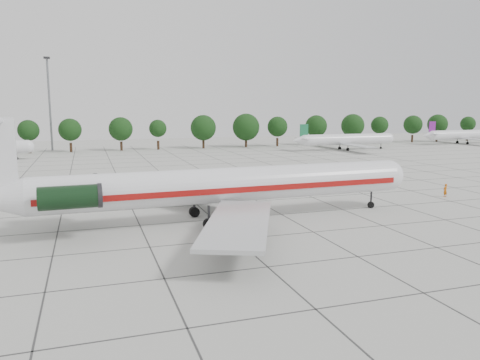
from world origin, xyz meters
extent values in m
plane|color=#B6B7AF|center=(0.00, 0.00, 0.00)|extent=(260.00, 260.00, 0.00)
cube|color=#383838|center=(0.00, 15.00, 0.01)|extent=(170.00, 170.00, 0.02)
cylinder|color=silver|center=(-6.28, -0.84, 3.94)|extent=(40.59, 4.99, 3.71)
sphere|color=silver|center=(13.96, -0.20, 3.94)|extent=(3.71, 3.71, 3.71)
cube|color=maroon|center=(-6.34, 1.04, 3.66)|extent=(39.35, 1.31, 0.62)
cube|color=maroon|center=(-6.22, -2.72, 3.66)|extent=(39.35, 1.31, 0.62)
cube|color=#B7BABC|center=(-9.41, 9.19, 2.42)|extent=(12.23, 17.39, 0.34)
cube|color=#B7BABC|center=(-8.77, -11.05, 2.42)|extent=(11.40, 17.55, 0.34)
cube|color=black|center=(-22.66, 1.17, 4.27)|extent=(2.52, 1.54, 0.28)
cylinder|color=black|center=(-22.69, 1.96, 4.27)|extent=(5.46, 2.31, 2.14)
cube|color=black|center=(-22.50, -3.88, 4.27)|extent=(2.52, 1.54, 0.28)
cylinder|color=black|center=(-22.48, -4.67, 4.27)|extent=(5.46, 2.31, 2.14)
cylinder|color=black|center=(11.71, -0.27, 1.07)|extent=(0.23, 0.23, 2.14)
cylinder|color=black|center=(11.71, -0.27, 0.39)|extent=(0.80, 0.34, 0.79)
cylinder|color=black|center=(-9.75, 1.98, 1.46)|extent=(0.28, 0.28, 2.02)
cylinder|color=black|center=(-9.75, 1.98, 0.56)|extent=(1.15, 0.71, 1.12)
cylinder|color=black|center=(-9.56, -3.87, 1.46)|extent=(0.28, 0.28, 2.02)
cylinder|color=black|center=(-9.56, -3.87, 0.56)|extent=(1.15, 0.71, 1.12)
imported|color=#BD560B|center=(25.42, 2.67, 0.90)|extent=(0.73, 0.55, 1.80)
cylinder|color=silver|center=(48.88, 67.29, 3.00)|extent=(27.20, 3.00, 3.00)
cube|color=#B7BABC|center=(47.88, 67.29, 1.80)|extent=(3.50, 27.20, 0.25)
cube|color=#16643C|center=(35.44, 67.29, 5.60)|extent=(2.40, 0.25, 3.60)
cylinder|color=black|center=(47.88, 69.49, 0.40)|extent=(0.80, 0.45, 0.80)
cylinder|color=black|center=(47.88, 65.09, 0.40)|extent=(0.80, 0.45, 0.80)
cylinder|color=silver|center=(97.23, 74.40, 3.00)|extent=(27.20, 3.00, 3.00)
cube|color=#B7BABC|center=(96.23, 74.40, 1.80)|extent=(3.50, 27.20, 0.25)
cube|color=#6F177F|center=(83.79, 74.40, 5.60)|extent=(2.40, 0.25, 3.60)
cylinder|color=black|center=(96.23, 76.60, 0.40)|extent=(0.80, 0.45, 0.80)
cylinder|color=black|center=(96.23, 72.20, 0.40)|extent=(0.80, 0.45, 0.80)
cylinder|color=#332114|center=(-35.07, 85.00, 1.25)|extent=(0.70, 0.70, 2.50)
sphere|color=black|center=(-35.07, 85.00, 6.00)|extent=(5.43, 5.43, 5.43)
cylinder|color=#332114|center=(-24.88, 85.00, 1.25)|extent=(0.70, 0.70, 2.50)
sphere|color=black|center=(-24.88, 85.00, 6.00)|extent=(5.99, 5.99, 5.99)
cylinder|color=#332114|center=(-11.69, 85.00, 1.25)|extent=(0.70, 0.70, 2.50)
sphere|color=black|center=(-11.69, 85.00, 6.00)|extent=(6.50, 6.50, 6.50)
cylinder|color=#332114|center=(-1.50, 85.00, 1.25)|extent=(0.70, 0.70, 2.50)
sphere|color=black|center=(-1.50, 85.00, 6.00)|extent=(4.93, 4.93, 4.93)
cylinder|color=#332114|center=(11.69, 85.00, 1.25)|extent=(0.70, 0.70, 2.50)
sphere|color=black|center=(11.69, 85.00, 6.00)|extent=(7.40, 7.40, 7.40)
cylinder|color=#332114|center=(24.88, 85.00, 1.25)|extent=(0.70, 0.70, 2.50)
sphere|color=black|center=(24.88, 85.00, 6.00)|extent=(8.08, 8.08, 8.08)
cylinder|color=#332114|center=(35.07, 85.00, 1.25)|extent=(0.70, 0.70, 2.50)
sphere|color=black|center=(35.07, 85.00, 6.00)|extent=(6.17, 6.17, 6.17)
cylinder|color=#332114|center=(48.26, 85.00, 1.25)|extent=(0.70, 0.70, 2.50)
sphere|color=black|center=(48.26, 85.00, 6.00)|extent=(6.82, 6.82, 6.82)
cylinder|color=#332114|center=(61.45, 85.00, 1.25)|extent=(0.70, 0.70, 2.50)
sphere|color=black|center=(61.45, 85.00, 6.00)|extent=(7.44, 7.44, 7.44)
cylinder|color=#332114|center=(71.64, 85.00, 1.25)|extent=(0.70, 0.70, 2.50)
sphere|color=black|center=(71.64, 85.00, 6.00)|extent=(5.66, 5.66, 5.66)
cylinder|color=#332114|center=(84.83, 85.00, 1.25)|extent=(0.70, 0.70, 2.50)
sphere|color=black|center=(84.83, 85.00, 6.00)|extent=(6.25, 6.25, 6.25)
cylinder|color=#332114|center=(95.02, 85.00, 1.25)|extent=(0.70, 0.70, 2.50)
sphere|color=black|center=(95.02, 85.00, 6.00)|extent=(6.79, 6.79, 6.79)
cylinder|color=#332114|center=(108.21, 85.00, 1.25)|extent=(0.70, 0.70, 2.50)
sphere|color=black|center=(108.21, 85.00, 6.00)|extent=(5.16, 5.16, 5.16)
cylinder|color=slate|center=(-30.00, 92.00, 12.50)|extent=(0.56, 0.56, 25.00)
cube|color=black|center=(-30.00, 92.00, 25.20)|extent=(1.60, 1.60, 0.50)
camera|label=1|loc=(-20.86, -48.23, 12.34)|focal=35.00mm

